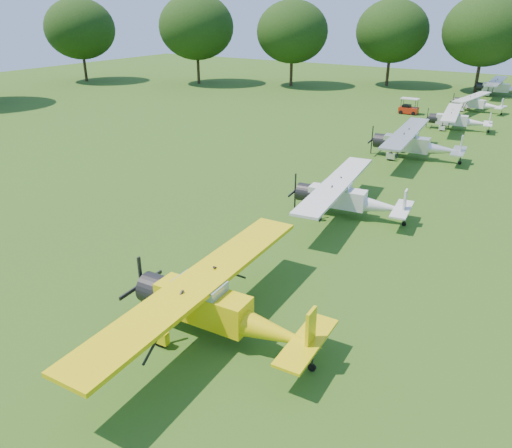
{
  "coord_description": "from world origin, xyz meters",
  "views": [
    {
      "loc": [
        10.28,
        -19.76,
        11.21
      ],
      "look_at": [
        -1.69,
        -0.95,
        1.4
      ],
      "focal_mm": 35.0,
      "sensor_mm": 36.0,
      "label": 1
    }
  ],
  "objects_px": {
    "aircraft_4": "(414,142)",
    "aircraft_2": "(216,304)",
    "aircraft_3": "(346,196)",
    "aircraft_6": "(476,102)",
    "aircraft_7": "(501,86)",
    "golf_cart": "(408,109)",
    "aircraft_5": "(457,119)"
  },
  "relations": [
    {
      "from": "aircraft_4",
      "to": "aircraft_2",
      "type": "bearing_deg",
      "value": -93.73
    },
    {
      "from": "aircraft_3",
      "to": "aircraft_6",
      "type": "relative_size",
      "value": 1.17
    },
    {
      "from": "aircraft_2",
      "to": "aircraft_7",
      "type": "distance_m",
      "value": 63.07
    },
    {
      "from": "aircraft_2",
      "to": "aircraft_3",
      "type": "bearing_deg",
      "value": 89.7
    },
    {
      "from": "aircraft_2",
      "to": "golf_cart",
      "type": "bearing_deg",
      "value": 95.23
    },
    {
      "from": "aircraft_3",
      "to": "aircraft_7",
      "type": "bearing_deg",
      "value": 81.89
    },
    {
      "from": "aircraft_2",
      "to": "golf_cart",
      "type": "height_order",
      "value": "aircraft_2"
    },
    {
      "from": "aircraft_4",
      "to": "aircraft_5",
      "type": "relative_size",
      "value": 1.2
    },
    {
      "from": "aircraft_4",
      "to": "aircraft_7",
      "type": "height_order",
      "value": "aircraft_4"
    },
    {
      "from": "aircraft_2",
      "to": "aircraft_5",
      "type": "bearing_deg",
      "value": 87.24
    },
    {
      "from": "aircraft_6",
      "to": "aircraft_3",
      "type": "bearing_deg",
      "value": -81.8
    },
    {
      "from": "aircraft_3",
      "to": "aircraft_7",
      "type": "relative_size",
      "value": 0.99
    },
    {
      "from": "aircraft_5",
      "to": "aircraft_6",
      "type": "relative_size",
      "value": 1.04
    },
    {
      "from": "aircraft_7",
      "to": "aircraft_4",
      "type": "bearing_deg",
      "value": -93.05
    },
    {
      "from": "aircraft_3",
      "to": "aircraft_2",
      "type": "bearing_deg",
      "value": -94.38
    },
    {
      "from": "aircraft_2",
      "to": "aircraft_5",
      "type": "relative_size",
      "value": 1.26
    },
    {
      "from": "aircraft_7",
      "to": "aircraft_5",
      "type": "bearing_deg",
      "value": -92.35
    },
    {
      "from": "aircraft_7",
      "to": "golf_cart",
      "type": "height_order",
      "value": "aircraft_7"
    },
    {
      "from": "aircraft_3",
      "to": "aircraft_4",
      "type": "xyz_separation_m",
      "value": [
        -0.2,
        13.86,
        0.08
      ]
    },
    {
      "from": "aircraft_4",
      "to": "aircraft_6",
      "type": "xyz_separation_m",
      "value": [
        0.48,
        22.92,
        -0.27
      ]
    },
    {
      "from": "aircraft_4",
      "to": "aircraft_5",
      "type": "height_order",
      "value": "aircraft_4"
    },
    {
      "from": "aircraft_5",
      "to": "golf_cart",
      "type": "bearing_deg",
      "value": 131.71
    },
    {
      "from": "aircraft_7",
      "to": "aircraft_6",
      "type": "bearing_deg",
      "value": -93.96
    },
    {
      "from": "aircraft_2",
      "to": "aircraft_4",
      "type": "relative_size",
      "value": 1.05
    },
    {
      "from": "aircraft_4",
      "to": "golf_cart",
      "type": "relative_size",
      "value": 5.61
    },
    {
      "from": "aircraft_2",
      "to": "aircraft_4",
      "type": "height_order",
      "value": "aircraft_2"
    },
    {
      "from": "aircraft_6",
      "to": "aircraft_2",
      "type": "bearing_deg",
      "value": -80.97
    },
    {
      "from": "aircraft_4",
      "to": "aircraft_7",
      "type": "xyz_separation_m",
      "value": [
        1.08,
        35.96,
        -0.06
      ]
    },
    {
      "from": "aircraft_4",
      "to": "golf_cart",
      "type": "xyz_separation_m",
      "value": [
        -5.65,
        17.54,
        -0.76
      ]
    },
    {
      "from": "aircraft_5",
      "to": "aircraft_2",
      "type": "bearing_deg",
      "value": -97.87
    },
    {
      "from": "aircraft_4",
      "to": "aircraft_6",
      "type": "relative_size",
      "value": 1.25
    },
    {
      "from": "aircraft_2",
      "to": "aircraft_7",
      "type": "height_order",
      "value": "aircraft_2"
    }
  ]
}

